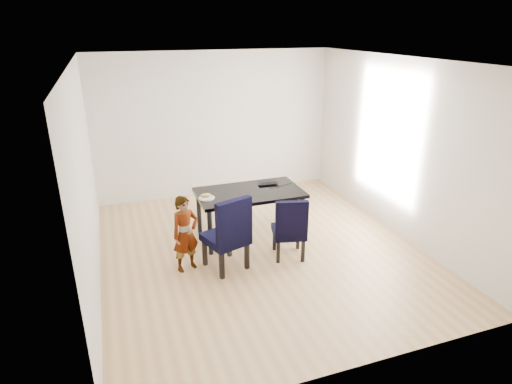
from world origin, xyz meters
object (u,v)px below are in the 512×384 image
object	(u,v)px
laptop	(267,183)
dining_table	(250,214)
chair_right	(289,226)
child	(185,234)
chair_left	(225,232)
plate	(207,198)

from	to	relation	value
laptop	dining_table	bearing A→B (deg)	35.34
dining_table	chair_right	world-z (taller)	chair_right
dining_table	laptop	xyz separation A→B (m)	(0.38, 0.23, 0.39)
child	laptop	bearing A→B (deg)	11.18
chair_left	child	world-z (taller)	chair_left
chair_left	laptop	size ratio (longest dim) A/B	3.33
chair_right	laptop	size ratio (longest dim) A/B	2.89
plate	dining_table	bearing A→B (deg)	4.87
dining_table	plate	size ratio (longest dim) A/B	6.74
dining_table	child	size ratio (longest dim) A/B	1.51
chair_left	child	bearing A→B (deg)	147.70
chair_right	plate	size ratio (longest dim) A/B	3.90
laptop	chair_right	bearing A→B (deg)	91.40
child	plate	distance (m)	0.77
plate	laptop	world-z (taller)	laptop
dining_table	child	world-z (taller)	child
child	laptop	size ratio (longest dim) A/B	3.31
dining_table	chair_left	xyz separation A→B (m)	(-0.61, -0.78, 0.16)
chair_right	plate	bearing A→B (deg)	157.74
plate	chair_right	bearing A→B (deg)	-35.74
child	plate	size ratio (longest dim) A/B	4.46
child	plate	bearing A→B (deg)	34.40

